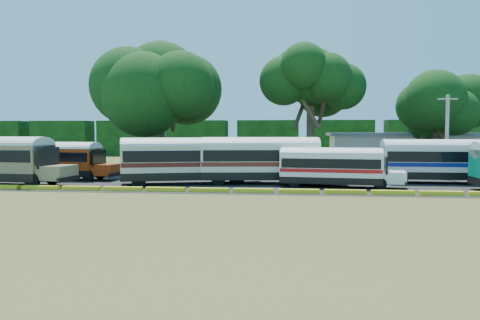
# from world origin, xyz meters

# --- Properties ---
(ground) EXTENTS (160.00, 160.00, 0.00)m
(ground) POSITION_xyz_m (0.00, 0.00, 0.00)
(ground) COLOR #46531B
(ground) RESTS_ON ground
(asphalt_strip) EXTENTS (64.00, 24.00, 0.02)m
(asphalt_strip) POSITION_xyz_m (1.00, 12.00, 0.01)
(asphalt_strip) COLOR black
(asphalt_strip) RESTS_ON ground
(curb) EXTENTS (53.70, 0.45, 0.30)m
(curb) POSITION_xyz_m (-0.00, 1.00, 0.15)
(curb) COLOR yellow
(curb) RESTS_ON ground
(terminal_building) EXTENTS (19.00, 9.00, 4.00)m
(terminal_building) POSITION_xyz_m (18.00, 30.00, 2.03)
(terminal_building) COLOR beige
(terminal_building) RESTS_ON ground
(treeline_backdrop) EXTENTS (130.00, 4.00, 6.00)m
(treeline_backdrop) POSITION_xyz_m (0.00, 48.00, 3.00)
(treeline_backdrop) COLOR black
(treeline_backdrop) RESTS_ON ground
(bus_red) EXTENTS (9.95, 3.13, 3.22)m
(bus_red) POSITION_xyz_m (-16.02, 7.88, 1.85)
(bus_red) COLOR black
(bus_red) RESTS_ON ground
(bus_cream_west) EXTENTS (11.33, 5.86, 3.63)m
(bus_cream_west) POSITION_xyz_m (-4.31, 5.64, 2.05)
(bus_cream_west) COLOR black
(bus_cream_west) RESTS_ON ground
(bus_cream_east) EXTENTS (11.40, 4.22, 3.66)m
(bus_cream_east) POSITION_xyz_m (1.77, 6.56, 2.07)
(bus_cream_east) COLOR black
(bus_cream_east) RESTS_ON ground
(bus_white_red) EXTENTS (9.09, 3.26, 2.92)m
(bus_white_red) POSITION_xyz_m (7.05, 4.79, 1.65)
(bus_white_red) COLOR black
(bus_white_red) RESTS_ON ground
(bus_white_blue) EXTENTS (10.67, 2.92, 3.49)m
(bus_white_blue) POSITION_xyz_m (15.76, 8.46, 1.97)
(bus_white_blue) COLOR black
(bus_white_blue) RESTS_ON ground
(tree_west) EXTENTS (11.42, 11.42, 13.57)m
(tree_west) POSITION_xyz_m (-9.80, 18.59, 9.36)
(tree_west) COLOR #3E2E1F
(tree_west) RESTS_ON ground
(tree_center) EXTENTS (8.23, 8.23, 12.91)m
(tree_center) POSITION_xyz_m (5.89, 19.82, 9.80)
(tree_center) COLOR #3E2E1F
(tree_center) RESTS_ON ground
(tree_east) EXTENTS (8.20, 8.20, 10.13)m
(tree_east) POSITION_xyz_m (19.85, 23.98, 7.08)
(tree_east) COLOR #3E2E1F
(tree_east) RESTS_ON ground
(utility_pole) EXTENTS (1.60, 0.30, 7.18)m
(utility_pole) POSITION_xyz_m (16.93, 11.10, 3.70)
(utility_pole) COLOR gray
(utility_pole) RESTS_ON ground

